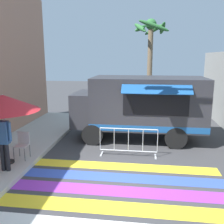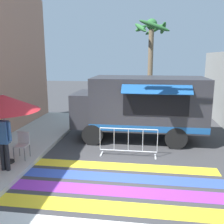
{
  "view_description": "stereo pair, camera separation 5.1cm",
  "coord_description": "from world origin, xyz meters",
  "px_view_note": "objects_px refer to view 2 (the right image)",
  "views": [
    {
      "loc": [
        0.84,
        -6.38,
        3.44
      ],
      "look_at": [
        -0.33,
        2.62,
        1.46
      ],
      "focal_mm": 40.0,
      "sensor_mm": 36.0,
      "label": 1
    },
    {
      "loc": [
        0.89,
        -6.37,
        3.44
      ],
      "look_at": [
        -0.33,
        2.62,
        1.46
      ],
      "focal_mm": 40.0,
      "sensor_mm": 36.0,
      "label": 2
    }
  ],
  "objects_px": {
    "traffic_signal_pole": "(193,5)",
    "barricade_front": "(128,142)",
    "patio_umbrella": "(3,103)",
    "palm_tree": "(151,46)",
    "food_truck": "(138,104)",
    "folding_chair": "(22,142)",
    "vendor_person": "(3,137)"
  },
  "relations": [
    {
      "from": "traffic_signal_pole",
      "to": "barricade_front",
      "type": "xyz_separation_m",
      "value": [
        -1.73,
        1.2,
        -4.29
      ]
    },
    {
      "from": "patio_umbrella",
      "to": "barricade_front",
      "type": "xyz_separation_m",
      "value": [
        3.75,
        1.43,
        -1.59
      ]
    },
    {
      "from": "palm_tree",
      "to": "food_truck",
      "type": "bearing_deg",
      "value": -96.94
    },
    {
      "from": "folding_chair",
      "to": "barricade_front",
      "type": "relative_size",
      "value": 0.43
    },
    {
      "from": "traffic_signal_pole",
      "to": "palm_tree",
      "type": "relative_size",
      "value": 1.19
    },
    {
      "from": "vendor_person",
      "to": "barricade_front",
      "type": "bearing_deg",
      "value": 42.75
    },
    {
      "from": "food_truck",
      "to": "patio_umbrella",
      "type": "distance_m",
      "value": 5.3
    },
    {
      "from": "barricade_front",
      "to": "food_truck",
      "type": "bearing_deg",
      "value": 82.77
    },
    {
      "from": "patio_umbrella",
      "to": "barricade_front",
      "type": "height_order",
      "value": "patio_umbrella"
    },
    {
      "from": "traffic_signal_pole",
      "to": "patio_umbrella",
      "type": "height_order",
      "value": "traffic_signal_pole"
    },
    {
      "from": "traffic_signal_pole",
      "to": "palm_tree",
      "type": "distance_m",
      "value": 7.49
    },
    {
      "from": "food_truck",
      "to": "folding_chair",
      "type": "bearing_deg",
      "value": -141.47
    },
    {
      "from": "food_truck",
      "to": "traffic_signal_pole",
      "type": "xyz_separation_m",
      "value": [
        1.48,
        -3.19,
        3.26
      ]
    },
    {
      "from": "vendor_person",
      "to": "patio_umbrella",
      "type": "bearing_deg",
      "value": 126.62
    },
    {
      "from": "barricade_front",
      "to": "palm_tree",
      "type": "xyz_separation_m",
      "value": [
        0.76,
        6.2,
        3.58
      ]
    },
    {
      "from": "folding_chair",
      "to": "food_truck",
      "type": "bearing_deg",
      "value": 48.41
    },
    {
      "from": "palm_tree",
      "to": "patio_umbrella",
      "type": "bearing_deg",
      "value": -120.64
    },
    {
      "from": "patio_umbrella",
      "to": "traffic_signal_pole",
      "type": "bearing_deg",
      "value": 2.41
    },
    {
      "from": "food_truck",
      "to": "barricade_front",
      "type": "bearing_deg",
      "value": -97.23
    },
    {
      "from": "traffic_signal_pole",
      "to": "folding_chair",
      "type": "distance_m",
      "value": 6.64
    },
    {
      "from": "traffic_signal_pole",
      "to": "patio_umbrella",
      "type": "distance_m",
      "value": 6.12
    },
    {
      "from": "vendor_person",
      "to": "traffic_signal_pole",
      "type": "bearing_deg",
      "value": 21.96
    },
    {
      "from": "folding_chair",
      "to": "barricade_front",
      "type": "xyz_separation_m",
      "value": [
        3.47,
        0.97,
        -0.17
      ]
    },
    {
      "from": "food_truck",
      "to": "folding_chair",
      "type": "height_order",
      "value": "food_truck"
    },
    {
      "from": "vendor_person",
      "to": "palm_tree",
      "type": "relative_size",
      "value": 0.32
    },
    {
      "from": "patio_umbrella",
      "to": "palm_tree",
      "type": "distance_m",
      "value": 9.08
    },
    {
      "from": "traffic_signal_pole",
      "to": "barricade_front",
      "type": "bearing_deg",
      "value": 145.27
    },
    {
      "from": "patio_umbrella",
      "to": "barricade_front",
      "type": "bearing_deg",
      "value": 20.85
    },
    {
      "from": "food_truck",
      "to": "patio_umbrella",
      "type": "bearing_deg",
      "value": -139.47
    },
    {
      "from": "patio_umbrella",
      "to": "food_truck",
      "type": "bearing_deg",
      "value": 40.53
    },
    {
      "from": "patio_umbrella",
      "to": "folding_chair",
      "type": "height_order",
      "value": "patio_umbrella"
    },
    {
      "from": "patio_umbrella",
      "to": "folding_chair",
      "type": "bearing_deg",
      "value": 58.56
    }
  ]
}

